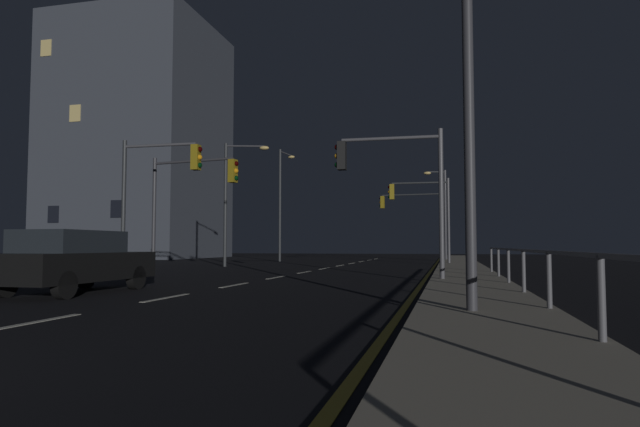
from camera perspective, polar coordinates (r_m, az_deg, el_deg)
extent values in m
plane|color=black|center=(20.66, -4.25, -6.74)|extent=(112.00, 112.00, 0.00)
cube|color=#9E937F|center=(19.68, 15.39, -6.59)|extent=(2.39, 77.00, 0.14)
cube|color=silver|center=(9.60, -28.14, -10.18)|extent=(0.14, 2.00, 0.01)
cube|color=silver|center=(12.86, -16.07, -8.62)|extent=(0.14, 2.00, 0.01)
cube|color=silver|center=(16.44, -9.10, -7.54)|extent=(0.14, 2.00, 0.01)
cube|color=silver|center=(20.19, -4.69, -6.80)|extent=(0.14, 2.00, 0.01)
cube|color=silver|center=(24.01, -1.67, -6.26)|extent=(0.14, 2.00, 0.01)
cube|color=silver|center=(27.89, 0.50, -5.86)|extent=(0.14, 2.00, 0.01)
cube|color=silver|center=(31.79, 2.14, -5.56)|extent=(0.14, 2.00, 0.01)
cube|color=silver|center=(35.72, 3.42, -5.32)|extent=(0.14, 2.00, 0.01)
cube|color=silver|center=(39.66, 4.45, -5.12)|extent=(0.14, 2.00, 0.01)
cube|color=silver|center=(43.61, 5.29, -4.96)|extent=(0.14, 2.00, 0.01)
cube|color=silver|center=(47.57, 5.98, -4.83)|extent=(0.14, 2.00, 0.01)
cube|color=gold|center=(24.68, 11.66, -6.12)|extent=(0.14, 53.00, 0.01)
cube|color=black|center=(14.89, -24.52, -5.16)|extent=(1.82, 4.40, 0.70)
cube|color=#1E2328|center=(14.68, -25.06, -2.73)|extent=(1.60, 2.46, 0.55)
cylinder|color=black|center=(16.50, -23.72, -6.19)|extent=(0.22, 0.64, 0.64)
cylinder|color=black|center=(15.59, -19.00, -6.47)|extent=(0.22, 0.64, 0.64)
cylinder|color=black|center=(14.37, -30.58, -6.46)|extent=(0.22, 0.64, 0.64)
cylinder|color=black|center=(13.31, -25.60, -6.88)|extent=(0.22, 0.64, 0.64)
cylinder|color=#4C4C51|center=(33.38, 13.54, -0.71)|extent=(0.16, 0.16, 5.15)
cylinder|color=#2D3033|center=(33.54, 10.57, 3.23)|extent=(3.40, 0.24, 0.11)
cube|color=olive|center=(33.55, 7.68, 2.30)|extent=(0.29, 0.35, 0.95)
sphere|color=black|center=(33.59, 7.41, 2.80)|extent=(0.20, 0.20, 0.20)
sphere|color=orange|center=(33.56, 7.41, 2.30)|extent=(0.20, 0.20, 0.20)
sphere|color=black|center=(33.53, 7.42, 1.78)|extent=(0.20, 0.20, 0.20)
cylinder|color=#2D3033|center=(22.00, -20.20, 0.55)|extent=(0.16, 0.16, 5.28)
cylinder|color=#4C4C51|center=(21.51, -16.70, 6.98)|extent=(3.00, 0.15, 0.11)
cube|color=olive|center=(20.74, -13.09, 5.84)|extent=(0.28, 0.34, 0.95)
sphere|color=black|center=(20.72, -12.69, 6.69)|extent=(0.20, 0.20, 0.20)
sphere|color=orange|center=(20.67, -12.70, 5.87)|extent=(0.20, 0.20, 0.20)
sphere|color=black|center=(20.62, -12.71, 5.04)|extent=(0.20, 0.20, 0.20)
cylinder|color=#38383D|center=(41.24, 13.21, -1.18)|extent=(0.16, 0.16, 5.20)
cylinder|color=#2D3033|center=(41.67, 9.90, 2.00)|extent=(4.77, 0.49, 0.11)
cube|color=olive|center=(42.04, 6.68, 1.21)|extent=(0.31, 0.36, 0.95)
sphere|color=black|center=(42.09, 6.47, 1.61)|extent=(0.20, 0.20, 0.20)
sphere|color=orange|center=(42.07, 6.48, 1.20)|extent=(0.20, 0.20, 0.20)
sphere|color=black|center=(42.04, 6.48, 0.79)|extent=(0.20, 0.20, 0.20)
cylinder|color=#38383D|center=(24.38, -17.27, -0.17)|extent=(0.16, 0.16, 5.02)
cylinder|color=#38383D|center=(23.43, -13.41, 5.45)|extent=(3.91, 0.66, 0.11)
cube|color=olive|center=(22.30, -9.28, 4.49)|extent=(0.32, 0.38, 0.95)
sphere|color=black|center=(22.26, -8.93, 5.28)|extent=(0.20, 0.20, 0.20)
sphere|color=orange|center=(22.22, -8.93, 4.51)|extent=(0.20, 0.20, 0.20)
sphere|color=black|center=(22.18, -8.94, 3.75)|extent=(0.20, 0.20, 0.20)
cylinder|color=#4C4C51|center=(17.64, 12.80, 1.10)|extent=(0.16, 0.16, 4.84)
cylinder|color=#4C4C51|center=(17.99, 7.48, 7.94)|extent=(3.24, 0.20, 0.11)
cube|color=black|center=(18.09, 2.34, 6.16)|extent=(0.29, 0.35, 0.95)
sphere|color=black|center=(18.17, 1.85, 7.08)|extent=(0.20, 0.20, 0.20)
sphere|color=orange|center=(18.12, 1.86, 6.14)|extent=(0.20, 0.20, 0.20)
sphere|color=black|center=(18.07, 1.86, 5.20)|extent=(0.20, 0.20, 0.20)
cylinder|color=#38383D|center=(9.60, 15.50, 14.26)|extent=(0.18, 0.18, 7.91)
cylinder|color=#4C4C51|center=(42.54, 13.23, -0.09)|extent=(0.18, 0.18, 6.91)
cylinder|color=#2D3033|center=(42.66, 12.27, 4.35)|extent=(1.37, 0.51, 0.10)
ellipsoid|color=#F9D172|center=(42.46, 11.36, 4.23)|extent=(0.56, 0.36, 0.24)
cylinder|color=#2D3033|center=(40.23, -4.29, 0.91)|extent=(0.18, 0.18, 8.44)
cylinder|color=#4C4C51|center=(41.69, -3.66, 6.39)|extent=(0.34, 2.11, 0.10)
ellipsoid|color=#F9D172|center=(42.62, -3.09, 6.03)|extent=(0.56, 0.36, 0.24)
cylinder|color=#2D3033|center=(30.80, -10.05, 0.94)|extent=(0.18, 0.18, 7.02)
cylinder|color=#38383D|center=(31.11, -7.98, 7.12)|extent=(2.12, 0.70, 0.10)
ellipsoid|color=#F9D172|center=(31.01, -5.96, 6.95)|extent=(0.56, 0.36, 0.24)
cylinder|color=#59595E|center=(6.78, 27.78, -8.01)|extent=(0.09, 0.09, 0.95)
cylinder|color=#59595E|center=(9.92, 23.22, -6.54)|extent=(0.09, 0.09, 0.95)
cylinder|color=#59595E|center=(13.09, 20.87, -5.76)|extent=(0.09, 0.09, 0.95)
cylinder|color=#59595E|center=(16.27, 19.44, -5.29)|extent=(0.09, 0.09, 0.95)
cylinder|color=#59595E|center=(19.47, 18.48, -4.96)|extent=(0.09, 0.09, 0.95)
cylinder|color=#59595E|center=(22.66, 17.79, -4.73)|extent=(0.09, 0.09, 0.95)
cube|color=slate|center=(11.48, 21.83, -3.73)|extent=(0.06, 22.46, 0.06)
cube|color=#3D424C|center=(55.94, -18.62, 7.24)|extent=(14.11, 13.08, 22.72)
cube|color=#EACC7A|center=(52.27, -24.64, 9.69)|extent=(1.10, 0.06, 1.50)
cube|color=black|center=(52.27, -26.54, -0.08)|extent=(1.10, 0.06, 1.50)
cube|color=black|center=(48.50, -20.87, 0.46)|extent=(1.10, 0.06, 1.50)
cube|color=#EACC7A|center=(55.91, -27.16, 15.42)|extent=(1.10, 0.06, 1.50)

